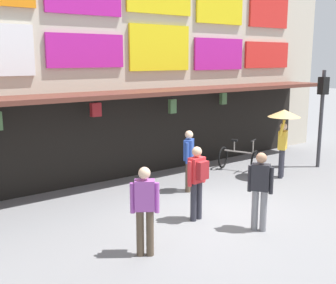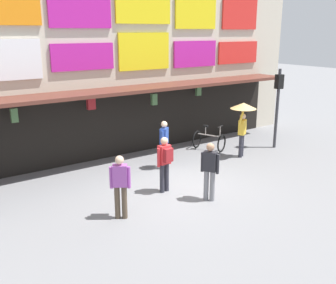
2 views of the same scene
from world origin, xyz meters
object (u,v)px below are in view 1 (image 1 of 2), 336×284
pedestrian_with_umbrella (284,124)px  pedestrian_in_yellow (260,185)px  bicycle_parked (239,158)px  pedestrian_in_red (197,178)px  pedestrian_in_blue (189,157)px  pedestrian_in_black (145,204)px  traffic_light_far (322,103)px

pedestrian_with_umbrella → pedestrian_in_yellow: bearing=-147.3°
bicycle_parked → pedestrian_in_yellow: (-3.16, -3.66, 0.59)m
pedestrian_in_red → bicycle_parked: bearing=32.6°
pedestrian_in_blue → pedestrian_in_black: bearing=-140.9°
pedestrian_with_umbrella → pedestrian_in_black: bearing=-163.4°
pedestrian_in_yellow → bicycle_parked: bearing=49.2°
pedestrian_in_black → bicycle_parked: bearing=29.2°
traffic_light_far → pedestrian_in_red: bearing=-169.2°
pedestrian_in_black → pedestrian_in_blue: bearing=39.1°
traffic_light_far → pedestrian_in_black: bearing=-166.7°
traffic_light_far → bicycle_parked: (-2.44, 1.27, -1.75)m
pedestrian_in_blue → pedestrian_in_yellow: bearing=-99.1°
bicycle_parked → pedestrian_in_blue: (-2.69, -0.73, 0.55)m
pedestrian_in_black → pedestrian_in_red: bearing=21.5°
bicycle_parked → pedestrian_in_red: bearing=-147.4°
pedestrian_in_blue → pedestrian_in_yellow: same height
pedestrian_with_umbrella → pedestrian_in_black: size_ratio=1.24×
traffic_light_far → pedestrian_in_blue: (-5.13, 0.54, -1.19)m
pedestrian_in_blue → pedestrian_in_red: (-1.17, -1.74, 0.04)m
pedestrian_with_umbrella → pedestrian_in_black: pedestrian_with_umbrella is taller
pedestrian_in_blue → traffic_light_far: bearing=-6.0°
traffic_light_far → pedestrian_with_umbrella: (-2.02, -0.10, -0.50)m
pedestrian_in_blue → pedestrian_with_umbrella: size_ratio=0.81×
pedestrian_in_yellow → pedestrian_in_red: (-0.70, 1.20, 0.00)m
bicycle_parked → pedestrian_with_umbrella: (0.43, -1.36, 1.25)m
pedestrian_with_umbrella → bicycle_parked: bearing=107.3°
pedestrian_with_umbrella → pedestrian_in_black: (-6.16, -1.84, -0.66)m
bicycle_parked → pedestrian_in_blue: pedestrian_in_blue is taller
bicycle_parked → pedestrian_in_black: pedestrian_in_black is taller
pedestrian_with_umbrella → pedestrian_in_blue: bearing=168.5°
pedestrian_in_yellow → pedestrian_in_red: 1.39m
bicycle_parked → pedestrian_in_black: bearing=-150.8°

